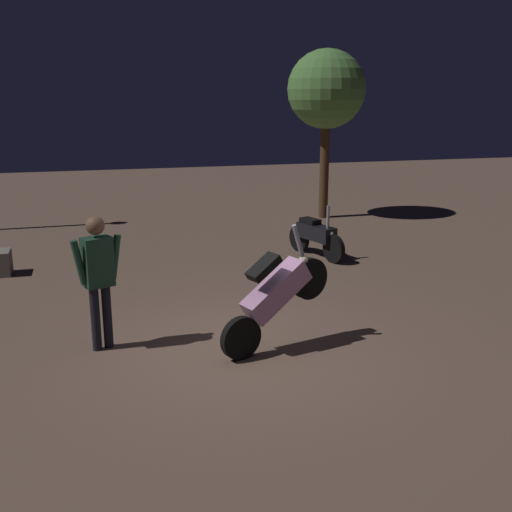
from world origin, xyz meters
TOP-DOWN VIEW (x-y plane):
  - ground_plane at (0.00, 0.00)m, footprint 40.00×40.00m
  - motorcycle_pink_foreground at (0.36, -0.07)m, footprint 1.59×0.68m
  - motorcycle_black_parked_left at (2.49, 4.18)m, footprint 0.63×1.60m
  - person_rider_beside at (-1.82, 0.53)m, footprint 0.66×0.35m
  - tree_left_bg at (4.10, 7.96)m, footprint 2.00×2.00m

SIDE VIEW (x-z plane):
  - ground_plane at x=0.00m, z-range 0.00..0.00m
  - motorcycle_black_parked_left at x=2.49m, z-range -0.12..0.99m
  - motorcycle_pink_foreground at x=0.36m, z-range -0.07..1.56m
  - person_rider_beside at x=-1.82m, z-range 0.18..1.94m
  - tree_left_bg at x=4.10m, z-range 1.12..5.44m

